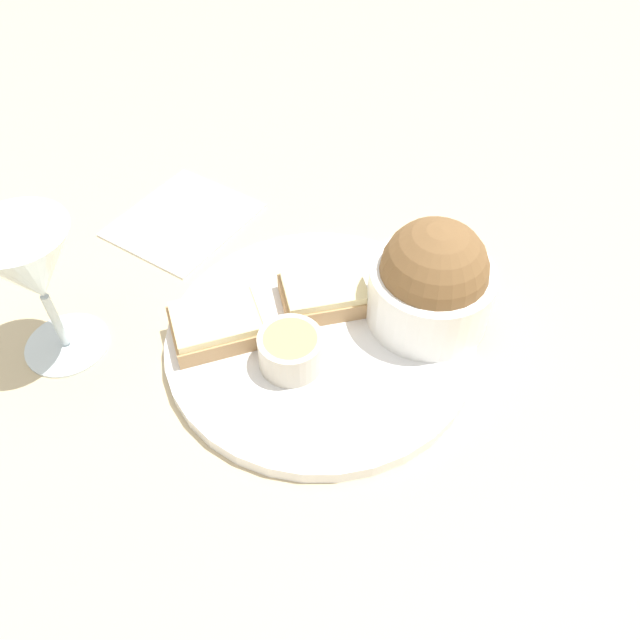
% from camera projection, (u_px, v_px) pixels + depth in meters
% --- Properties ---
extents(ground_plane, '(4.00, 4.00, 0.00)m').
position_uv_depth(ground_plane, '(320.00, 344.00, 0.59)').
color(ground_plane, '#C6B289').
extents(dinner_plate, '(0.29, 0.29, 0.01)m').
position_uv_depth(dinner_plate, '(320.00, 339.00, 0.58)').
color(dinner_plate, white).
rests_on(dinner_plate, ground_plane).
extents(salad_bowl, '(0.11, 0.11, 0.11)m').
position_uv_depth(salad_bowl, '(432.00, 282.00, 0.56)').
color(salad_bowl, white).
rests_on(salad_bowl, dinner_plate).
extents(sauce_ramekin, '(0.06, 0.06, 0.03)m').
position_uv_depth(sauce_ramekin, '(291.00, 349.00, 0.54)').
color(sauce_ramekin, beige).
rests_on(sauce_ramekin, dinner_plate).
extents(cheese_toast_near, '(0.10, 0.09, 0.03)m').
position_uv_depth(cheese_toast_near, '(216.00, 324.00, 0.57)').
color(cheese_toast_near, tan).
rests_on(cheese_toast_near, dinner_plate).
extents(cheese_toast_far, '(0.10, 0.08, 0.03)m').
position_uv_depth(cheese_toast_far, '(323.00, 293.00, 0.60)').
color(cheese_toast_far, tan).
rests_on(cheese_toast_far, dinner_plate).
extents(wine_glass, '(0.09, 0.09, 0.14)m').
position_uv_depth(wine_glass, '(32.00, 270.00, 0.51)').
color(wine_glass, silver).
rests_on(wine_glass, ground_plane).
extents(napkin, '(0.18, 0.19, 0.01)m').
position_uv_depth(napkin, '(183.00, 219.00, 0.71)').
color(napkin, white).
rests_on(napkin, ground_plane).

